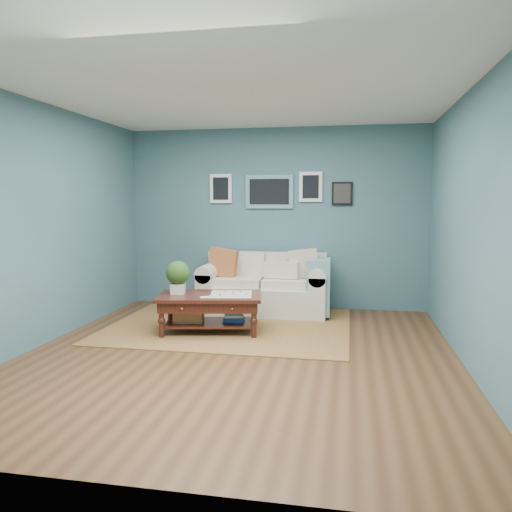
# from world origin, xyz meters

# --- Properties ---
(room_shell) EXTENTS (5.00, 5.02, 2.70)m
(room_shell) POSITION_xyz_m (0.00, 0.06, 1.36)
(room_shell) COLOR brown
(room_shell) RESTS_ON ground
(area_rug) EXTENTS (3.05, 2.44, 0.01)m
(area_rug) POSITION_xyz_m (-0.38, 1.18, 0.01)
(area_rug) COLOR brown
(area_rug) RESTS_ON ground
(loveseat) EXTENTS (1.86, 0.84, 0.95)m
(loveseat) POSITION_xyz_m (0.00, 2.02, 0.39)
(loveseat) COLOR beige
(loveseat) RESTS_ON ground
(coffee_table) EXTENTS (1.36, 0.94, 0.88)m
(coffee_table) POSITION_xyz_m (-0.62, 0.82, 0.39)
(coffee_table) COLOR black
(coffee_table) RESTS_ON ground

